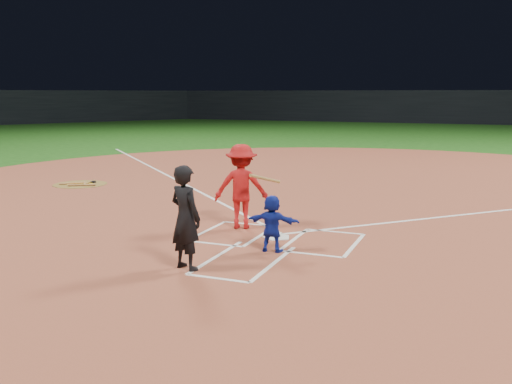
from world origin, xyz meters
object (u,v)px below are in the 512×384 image
at_px(on_deck_circle, 80,184).
at_px(umpire, 185,218).
at_px(batter_at_plate, 242,186).
at_px(home_plate, 277,237).
at_px(catcher, 272,223).

height_order(on_deck_circle, umpire, umpire).
relative_size(on_deck_circle, batter_at_plate, 0.93).
bearing_deg(batter_at_plate, umpire, -84.31).
relative_size(home_plate, catcher, 0.56).
xyz_separation_m(home_plate, catcher, (0.25, -0.99, 0.52)).
height_order(home_plate, umpire, umpire).
height_order(catcher, batter_at_plate, batter_at_plate).
bearing_deg(batter_at_plate, catcher, -50.31).
relative_size(home_plate, umpire, 0.34).
distance_m(on_deck_circle, umpire, 10.06).
bearing_deg(catcher, umpire, 55.67).
bearing_deg(home_plate, on_deck_circle, -26.67).
bearing_deg(on_deck_circle, umpire, -41.55).
distance_m(home_plate, catcher, 1.15).
distance_m(home_plate, batter_at_plate, 1.46).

